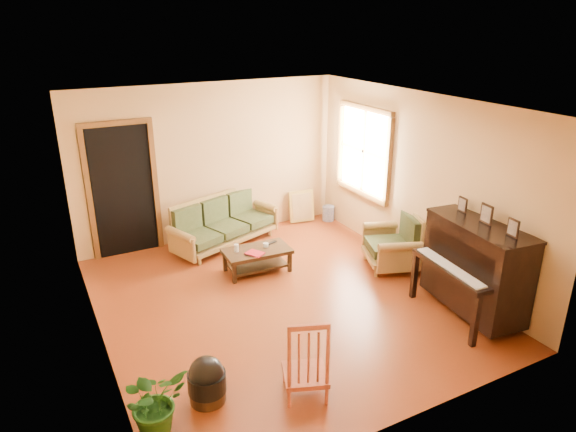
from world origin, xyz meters
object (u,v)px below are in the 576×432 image
armchair (391,241)px  potted_plant (155,401)px  piano (475,269)px  footstool (207,385)px  red_chair (305,355)px  ceramic_crock (328,213)px  coffee_table (257,260)px  sofa (225,222)px

armchair → potted_plant: armchair is taller
piano → footstool: piano is taller
red_chair → ceramic_crock: (2.72, 3.91, -0.32)m
coffee_table → potted_plant: 3.25m
potted_plant → ceramic_crock: bearing=41.7°
footstool → potted_plant: bearing=-163.7°
armchair → ceramic_crock: bearing=105.2°
sofa → ceramic_crock: bearing=-15.9°
armchair → coffee_table: bearing=177.1°
red_chair → piano: bearing=27.9°
piano → potted_plant: (-4.06, -0.13, -0.29)m
coffee_table → armchair: armchair is taller
piano → potted_plant: piano is taller
footstool → potted_plant: potted_plant is taller
ceramic_crock → potted_plant: 5.58m
sofa → potted_plant: size_ratio=2.89×
sofa → piano: 3.98m
piano → sofa: bearing=126.4°
sofa → footstool: size_ratio=4.90×
sofa → coffee_table: sofa is taller
ceramic_crock → potted_plant: bearing=-138.3°
sofa → footstool: 3.75m
red_chair → potted_plant: bearing=-167.4°
piano → potted_plant: 4.07m
footstool → ceramic_crock: footstool is taller
coffee_table → potted_plant: size_ratio=1.51×
red_chair → footstool: bearing=178.7°
sofa → ceramic_crock: size_ratio=6.78×
armchair → piano: piano is taller
armchair → piano: size_ratio=0.62×
sofa → red_chair: size_ratio=2.03×
piano → red_chair: 2.64m
armchair → ceramic_crock: size_ratio=3.12×
armchair → piano: bearing=-66.1°
piano → red_chair: piano is taller
armchair → footstool: 3.75m
coffee_table → ceramic_crock: coffee_table is taller
coffee_table → piano: piano is taller
coffee_table → ceramic_crock: bearing=31.8°
coffee_table → armchair: 2.02m
red_chair → sofa: bearing=101.1°
red_chair → armchair: bearing=56.9°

